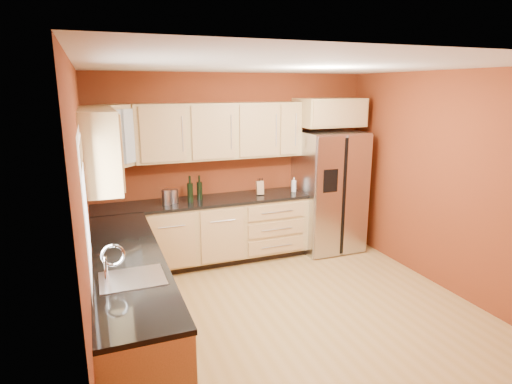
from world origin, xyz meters
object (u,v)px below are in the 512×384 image
wine_bottle_a (190,189)px  soap_dispenser (294,185)px  refrigerator (329,191)px  canister_left (167,197)px  knife_block (260,188)px

wine_bottle_a → soap_dispenser: wine_bottle_a is taller
refrigerator → soap_dispenser: bearing=173.3°
refrigerator → canister_left: refrigerator is taller
canister_left → wine_bottle_a: 0.32m
refrigerator → canister_left: size_ratio=8.88×
wine_bottle_a → knife_block: bearing=3.1°
knife_block → canister_left: bearing=-167.4°
knife_block → soap_dispenser: (0.53, -0.01, 0.01)m
knife_block → soap_dispenser: 0.53m
canister_left → wine_bottle_a: bearing=2.0°
wine_bottle_a → soap_dispenser: 1.54m
knife_block → soap_dispenser: bearing=8.3°
canister_left → wine_bottle_a: size_ratio=0.57×
refrigerator → knife_block: (-1.08, 0.08, 0.13)m
knife_block → soap_dispenser: soap_dispenser is taller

